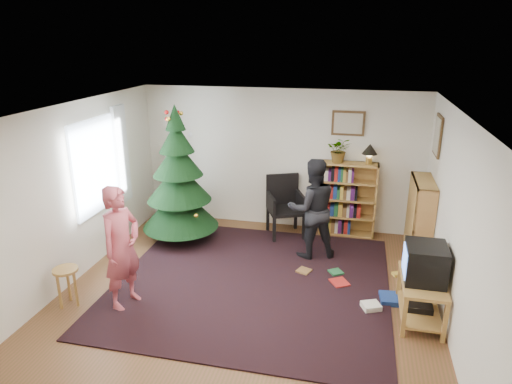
% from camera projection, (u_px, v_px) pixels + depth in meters
% --- Properties ---
extents(floor, '(5.00, 5.00, 0.00)m').
position_uv_depth(floor, '(247.00, 293.00, 6.24)').
color(floor, brown).
rests_on(floor, ground).
extents(ceiling, '(5.00, 5.00, 0.00)m').
position_uv_depth(ceiling, '(246.00, 110.00, 5.43)').
color(ceiling, white).
rests_on(ceiling, wall_back).
extents(wall_back, '(5.00, 0.02, 2.50)m').
position_uv_depth(wall_back, '(280.00, 159.00, 8.14)').
color(wall_back, silver).
rests_on(wall_back, floor).
extents(wall_front, '(5.00, 0.02, 2.50)m').
position_uv_depth(wall_front, '(169.00, 321.00, 3.53)').
color(wall_front, silver).
rests_on(wall_front, floor).
extents(wall_left, '(0.02, 5.00, 2.50)m').
position_uv_depth(wall_left, '(73.00, 194.00, 6.36)').
color(wall_left, silver).
rests_on(wall_left, floor).
extents(wall_right, '(0.02, 5.00, 2.50)m').
position_uv_depth(wall_right, '(455.00, 225.00, 5.31)').
color(wall_right, silver).
rests_on(wall_right, floor).
extents(rug, '(3.80, 3.60, 0.02)m').
position_uv_depth(rug, '(252.00, 282.00, 6.52)').
color(rug, black).
rests_on(rug, floor).
extents(window_pane, '(0.04, 1.20, 1.40)m').
position_uv_depth(window_pane, '(96.00, 166.00, 6.82)').
color(window_pane, silver).
rests_on(window_pane, wall_left).
extents(curtain, '(0.06, 0.35, 1.60)m').
position_uv_depth(curtain, '(122.00, 154.00, 7.46)').
color(curtain, silver).
rests_on(curtain, wall_left).
extents(picture_back, '(0.55, 0.03, 0.42)m').
position_uv_depth(picture_back, '(348.00, 123.00, 7.65)').
color(picture_back, '#4C3319').
rests_on(picture_back, wall_back).
extents(picture_right, '(0.03, 0.50, 0.60)m').
position_uv_depth(picture_right, '(438.00, 136.00, 6.70)').
color(picture_right, '#4C3319').
rests_on(picture_right, wall_right).
extents(christmas_tree, '(1.28, 1.28, 2.33)m').
position_uv_depth(christmas_tree, '(179.00, 186.00, 7.60)').
color(christmas_tree, '#3F2816').
rests_on(christmas_tree, rug).
extents(bookshelf_back, '(0.95, 0.30, 1.30)m').
position_uv_depth(bookshelf_back, '(348.00, 198.00, 7.93)').
color(bookshelf_back, '#A7723B').
rests_on(bookshelf_back, floor).
extents(bookshelf_right, '(0.30, 0.95, 1.30)m').
position_uv_depth(bookshelf_right, '(419.00, 220.00, 6.99)').
color(bookshelf_right, '#A7723B').
rests_on(bookshelf_right, floor).
extents(tv_stand, '(0.51, 0.91, 0.55)m').
position_uv_depth(tv_stand, '(421.00, 296.00, 5.59)').
color(tv_stand, '#A7723B').
rests_on(tv_stand, floor).
extents(crt_tv, '(0.48, 0.51, 0.45)m').
position_uv_depth(crt_tv, '(425.00, 263.00, 5.44)').
color(crt_tv, black).
rests_on(crt_tv, tv_stand).
extents(armchair, '(0.76, 0.78, 1.06)m').
position_uv_depth(armchair, '(287.00, 203.00, 7.98)').
color(armchair, black).
rests_on(armchair, rug).
extents(stool, '(0.32, 0.32, 0.53)m').
position_uv_depth(stool, '(66.00, 277.00, 5.85)').
color(stool, '#A7723B').
rests_on(stool, floor).
extents(person_standing, '(0.54, 0.68, 1.63)m').
position_uv_depth(person_standing, '(122.00, 248.00, 5.74)').
color(person_standing, '#B64953').
rests_on(person_standing, rug).
extents(person_by_chair, '(0.95, 0.85, 1.60)m').
position_uv_depth(person_by_chair, '(312.00, 209.00, 7.07)').
color(person_by_chair, black).
rests_on(person_by_chair, rug).
extents(potted_plant, '(0.40, 0.35, 0.43)m').
position_uv_depth(potted_plant, '(339.00, 150.00, 7.69)').
color(potted_plant, gray).
rests_on(potted_plant, bookshelf_back).
extents(table_lamp, '(0.26, 0.26, 0.35)m').
position_uv_depth(table_lamp, '(370.00, 150.00, 7.58)').
color(table_lamp, '#A57F33').
rests_on(table_lamp, bookshelf_back).
extents(floor_clutter, '(1.56, 1.20, 0.08)m').
position_uv_depth(floor_clutter, '(355.00, 283.00, 6.43)').
color(floor_clutter, '#A51E19').
rests_on(floor_clutter, rug).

